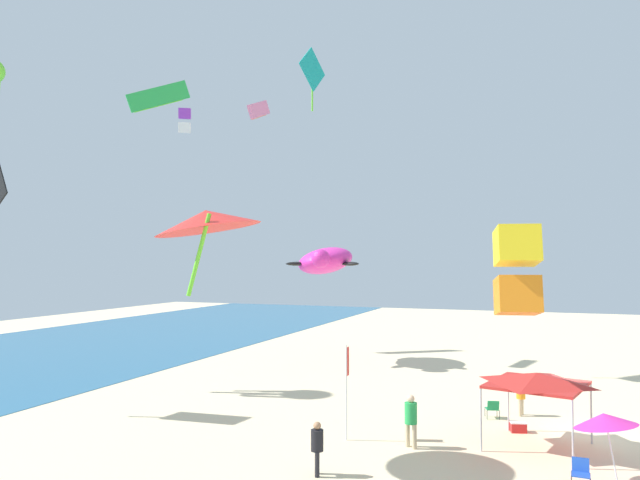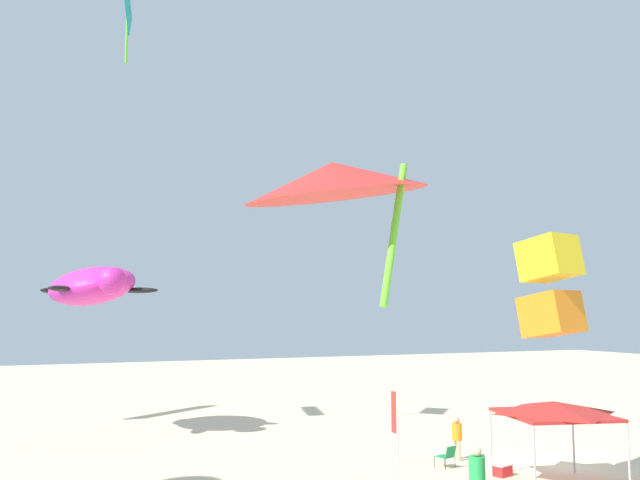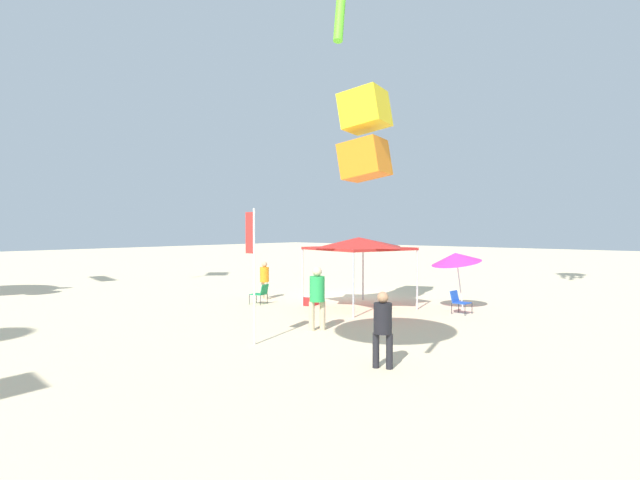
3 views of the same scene
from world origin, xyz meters
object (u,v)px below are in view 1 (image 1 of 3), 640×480
object	(u,v)px
kite_turtle_magenta	(325,261)
canopy_tent	(537,380)
beach_umbrella	(604,420)
banner_flag	(347,382)
person_by_tent	(411,417)
kite_parafoil_green	(158,97)
kite_delta_red	(207,220)
person_watching_sky	(521,394)
kite_parafoil_pink	(259,110)
kite_box_purple	(185,121)
person_beachcomber	(317,444)
cooler_box	(518,427)
kite_box_yellow	(517,271)
folding_chair_right_of_tent	(581,471)
kite_diamond_teal	(312,72)
folding_chair_near_cooler	(493,408)

from	to	relation	value
kite_turtle_magenta	canopy_tent	bearing A→B (deg)	29.58
beach_umbrella	banner_flag	bearing A→B (deg)	80.28
person_by_tent	kite_parafoil_green	size ratio (longest dim) A/B	0.50
banner_flag	kite_delta_red	world-z (taller)	kite_delta_red
kite_turtle_magenta	kite_parafoil_green	size ratio (longest dim) A/B	1.56
person_watching_sky	kite_parafoil_pink	distance (m)	25.63
kite_parafoil_pink	kite_box_purple	xyz separation A→B (m)	(-0.58, 5.69, -0.41)
person_watching_sky	person_beachcomber	bearing A→B (deg)	-17.05
cooler_box	person_watching_sky	xyz separation A→B (m)	(2.73, -0.02, 0.75)
banner_flag	kite_box_yellow	size ratio (longest dim) A/B	1.08
folding_chair_right_of_tent	cooler_box	bearing A→B (deg)	113.04
kite_parafoil_green	kite_box_yellow	size ratio (longest dim) A/B	1.15
folding_chair_right_of_tent	kite_parafoil_green	distance (m)	40.02
cooler_box	kite_diamond_teal	size ratio (longest dim) A/B	0.18
banner_flag	kite_turtle_magenta	bearing A→B (deg)	22.97
kite_delta_red	canopy_tent	bearing A→B (deg)	-83.75
folding_chair_right_of_tent	person_watching_sky	xyz separation A→B (m)	(8.07, 1.97, 0.48)
person_beachcomber	kite_delta_red	size ratio (longest dim) A/B	0.35
person_by_tent	kite_delta_red	world-z (taller)	kite_delta_red
beach_umbrella	kite_delta_red	xyz separation A→B (m)	(-2.64, 12.50, 6.28)
folding_chair_near_cooler	kite_parafoil_green	world-z (taller)	kite_parafoil_green
beach_umbrella	person_beachcomber	bearing A→B (deg)	105.82
folding_chair_right_of_tent	cooler_box	distance (m)	5.71
beach_umbrella	kite_parafoil_pink	xyz separation A→B (m)	(16.52, 20.17, 15.49)
canopy_tent	person_watching_sky	xyz separation A→B (m)	(4.53, 0.72, -1.51)
kite_delta_red	kite_parafoil_green	size ratio (longest dim) A/B	1.25
person_watching_sky	kite_box_purple	xyz separation A→B (m)	(8.34, 23.17, 16.08)
cooler_box	person_watching_sky	world-z (taller)	person_watching_sky
kite_box_purple	kite_delta_red	distance (m)	24.52
beach_umbrella	kite_turtle_magenta	size ratio (longest dim) A/B	0.39
folding_chair_near_cooler	banner_flag	size ratio (longest dim) A/B	0.23
folding_chair_near_cooler	kite_delta_red	xyz separation A→B (m)	(-9.24, 8.67, 7.77)
kite_parafoil_pink	kite_box_purple	world-z (taller)	kite_parafoil_pink
kite_parafoil_green	folding_chair_right_of_tent	bearing A→B (deg)	105.86
canopy_tent	folding_chair_near_cooler	world-z (taller)	canopy_tent
beach_umbrella	kite_parafoil_green	size ratio (longest dim) A/B	0.61
kite_parafoil_pink	kite_delta_red	world-z (taller)	kite_parafoil_pink
beach_umbrella	kite_delta_red	size ratio (longest dim) A/B	0.49
folding_chair_near_cooler	cooler_box	distance (m)	2.08
kite_box_purple	kite_turtle_magenta	world-z (taller)	kite_box_purple
kite_diamond_teal	kite_parafoil_green	size ratio (longest dim) A/B	1.04
kite_parafoil_green	folding_chair_near_cooler	bearing A→B (deg)	114.33
cooler_box	folding_chair_right_of_tent	bearing A→B (deg)	-159.57
kite_turtle_magenta	kite_box_yellow	world-z (taller)	kite_box_yellow
banner_flag	kite_turtle_magenta	distance (m)	17.99
cooler_box	person_by_tent	world-z (taller)	person_by_tent
person_watching_sky	kite_box_yellow	bearing A→B (deg)	14.35
kite_parafoil_green	canopy_tent	bearing A→B (deg)	109.96
person_by_tent	kite_diamond_teal	size ratio (longest dim) A/B	0.48
kite_box_purple	kite_parafoil_green	bearing A→B (deg)	118.29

